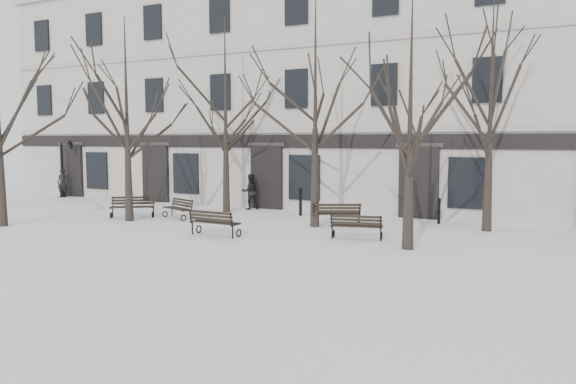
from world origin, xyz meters
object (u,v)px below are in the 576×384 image
Objects in this scene: tree_2 at (411,91)px; bench_4 at (336,213)px; bench_2 at (357,226)px; bench_3 at (179,208)px; tree_1 at (126,94)px; bench_1 at (214,222)px; lamp_post at (65,164)px; bench_0 at (133,206)px.

tree_2 is 6.14m from bench_4.
bench_2 is 1.02× the size of bench_3.
tree_1 is 11.27m from tree_2.
tree_2 is 4.37× the size of bench_3.
bench_4 is (-3.47, 3.03, -4.06)m from tree_2.
tree_2 is at bearing -171.35° from bench_1.
tree_1 reaches higher than bench_2.
bench_3 is at bearing -21.67° from bench_2.
bench_1 is at bearing -24.76° from lamp_post.
bench_1 is 4.66m from bench_2.
tree_1 is 6.82m from bench_1.
tree_1 reaches higher than bench_1.
bench_2 is at bearing -15.19° from lamp_post.
bench_1 is 4.61m from bench_3.
bench_4 is at bearing -22.12° from bench_0.
lamp_post is at bearing 164.01° from tree_2.
bench_4 is at bearing -66.92° from bench_2.
bench_1 is (-6.27, -0.72, -4.07)m from tree_2.
bench_3 is 11.53m from lamp_post.
tree_2 is (11.24, -0.69, -0.37)m from tree_1.
tree_1 is 4.73× the size of bench_3.
bench_1 is (4.97, -1.41, -4.44)m from tree_1.
bench_3 is (-3.65, 2.81, -0.04)m from bench_1.
tree_1 is at bearing -110.66° from bench_3.
bench_0 is 1.00× the size of bench_1.
bench_0 and bench_1 have the same top height.
lamp_post is at bearing -176.97° from bench_3.
bench_3 is 6.52m from bench_4.
bench_4 is at bearing -9.56° from lamp_post.
lamp_post is (-8.97, 4.53, 1.34)m from bench_0.
bench_4 is at bearing -124.66° from bench_1.
bench_1 is at bearing -14.86° from bench_3.
lamp_post reaches higher than bench_2.
lamp_post is at bearing 119.97° from bench_0.
bench_1 is at bearing 26.75° from bench_4.
bench_4 reaches higher than bench_1.
tree_2 is at bearing -15.99° from lamp_post.
tree_1 is 4.47× the size of bench_0.
tree_2 is 4.26× the size of bench_2.
bench_1 reaches higher than bench_2.
bench_3 is at bearing -18.16° from bench_4.
tree_2 is at bearing 143.50° from bench_2.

